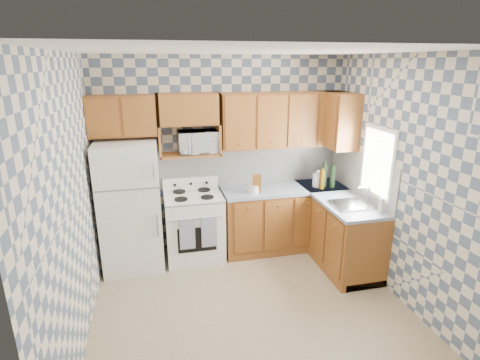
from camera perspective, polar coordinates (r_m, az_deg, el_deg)
The scene contains 30 objects.
floor at distance 4.40m, azimuth 1.69°, elevation -18.76°, with size 3.40×3.40×0.00m, color #8E7A5E.
back_wall at distance 5.26m, azimuth -2.65°, elevation 3.73°, with size 3.40×0.02×2.70m, color slate.
right_wall at distance 4.49m, azimuth 23.30°, elevation -0.15°, with size 0.02×3.20×2.70m, color slate.
backsplash_back at distance 5.37m, azimuth 1.59°, elevation 2.38°, with size 2.60×0.01×0.56m, color silver.
backsplash_right at distance 5.16m, azimuth 17.88°, elevation 0.89°, with size 0.01×1.60×0.56m, color silver.
refrigerator at distance 5.01m, azimuth -16.32°, elevation -3.84°, with size 0.75×0.70×1.68m, color white.
stove_body at distance 5.19m, azimuth -6.98°, elevation -7.13°, with size 0.76×0.65×0.90m, color white.
cooktop at distance 5.02m, azimuth -7.18°, elevation -2.40°, with size 0.76×0.65×0.03m, color silver.
backguard at distance 5.25m, azimuth -7.55°, elevation -0.43°, with size 0.76×0.08×0.17m, color white.
dish_towel_left at distance 4.84m, azimuth -8.03°, elevation -8.14°, with size 0.20×0.03×0.42m, color navy.
dish_towel_right at distance 4.86m, azimuth -4.75°, elevation -7.87°, with size 0.20×0.03×0.42m, color navy.
base_cabinets_back at distance 5.48m, azimuth 6.62°, elevation -5.83°, with size 1.75×0.60×0.88m, color brown.
base_cabinets_right at distance 5.29m, azimuth 14.39°, elevation -7.22°, with size 0.60×1.60×0.88m, color brown.
countertop_back at distance 5.31m, azimuth 6.81°, elevation -1.29°, with size 1.77×0.63×0.04m, color gray.
countertop_right at distance 5.11m, azimuth 14.72°, elevation -2.54°, with size 0.63×1.60×0.04m, color gray.
upper_cabinets_back at distance 5.22m, azimuth 6.67°, elevation 9.12°, with size 1.75×0.33×0.74m, color brown.
upper_cabinets_fridge at distance 4.91m, azimuth -17.54°, elevation 9.32°, with size 0.82×0.33×0.50m, color brown.
upper_cabinets_right at distance 5.34m, azimuth 14.63°, elevation 8.86°, with size 0.33×0.70×0.74m, color brown.
microwave_shelf at distance 5.02m, azimuth -7.61°, elevation 3.91°, with size 0.80×0.33×0.03m, color brown.
microwave at distance 5.02m, azimuth -6.39°, elevation 5.85°, with size 0.53×0.36×0.29m, color white.
sink at distance 4.82m, azimuth 16.70°, elevation -3.63°, with size 0.48×0.40×0.03m, color #B7B7BC.
window at distance 4.81m, azimuth 20.20°, elevation 2.56°, with size 0.02×0.66×0.86m, color white.
bottle_0 at distance 5.38m, azimuth 12.72°, elevation 0.72°, with size 0.07×0.07×0.34m, color black.
bottle_1 at distance 5.38m, azimuth 13.95°, elevation 0.50°, with size 0.07×0.07×0.31m, color black.
bottle_2 at distance 5.49m, azimuth 13.94°, elevation 0.72°, with size 0.07×0.07×0.29m, color #533708.
bottle_3 at distance 5.29m, azimuth 12.39°, elevation 0.08°, with size 0.07×0.07×0.27m, color #533708.
knife_block at distance 5.03m, azimuth 2.60°, elevation -0.60°, with size 0.11×0.11×0.24m, color brown.
electric_kettle at distance 5.39m, azimuth 11.76°, elevation -0.02°, with size 0.15×0.15×0.18m, color white.
food_containers at distance 5.04m, azimuth 2.07°, elevation -1.33°, with size 0.17×0.17×0.11m, color beige, non-canonical shape.
soap_bottle at distance 4.68m, azimuth 20.75°, elevation -3.62°, with size 0.06×0.06×0.17m, color beige.
Camera 1 is at (-0.93, -3.42, 2.61)m, focal length 28.00 mm.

